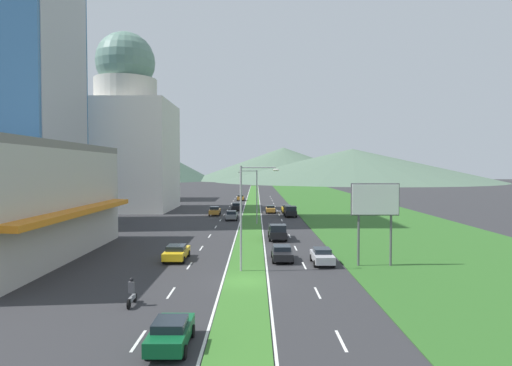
# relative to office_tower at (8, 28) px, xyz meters

# --- Properties ---
(ground_plane) EXTENTS (600.00, 600.00, 0.00)m
(ground_plane) POSITION_rel_office_tower_xyz_m (36.31, -33.65, -29.61)
(ground_plane) COLOR #2D2D30
(grass_median) EXTENTS (3.20, 240.00, 0.06)m
(grass_median) POSITION_rel_office_tower_xyz_m (36.31, 26.35, -29.58)
(grass_median) COLOR #387028
(grass_median) RESTS_ON ground_plane
(grass_verge_right) EXTENTS (24.00, 240.00, 0.06)m
(grass_verge_right) POSITION_rel_office_tower_xyz_m (56.91, 26.35, -29.58)
(grass_verge_right) COLOR #2D6023
(grass_verge_right) RESTS_ON ground_plane
(lane_dash_left_1) EXTENTS (0.16, 2.80, 0.01)m
(lane_dash_left_1) POSITION_rel_office_tower_xyz_m (31.21, -45.12, -29.60)
(lane_dash_left_1) COLOR silver
(lane_dash_left_1) RESTS_ON ground_plane
(lane_dash_left_2) EXTENTS (0.16, 2.80, 0.01)m
(lane_dash_left_2) POSITION_rel_office_tower_xyz_m (31.21, -36.60, -29.60)
(lane_dash_left_2) COLOR silver
(lane_dash_left_2) RESTS_ON ground_plane
(lane_dash_left_3) EXTENTS (0.16, 2.80, 0.01)m
(lane_dash_left_3) POSITION_rel_office_tower_xyz_m (31.21, -28.08, -29.60)
(lane_dash_left_3) COLOR silver
(lane_dash_left_3) RESTS_ON ground_plane
(lane_dash_left_4) EXTENTS (0.16, 2.80, 0.01)m
(lane_dash_left_4) POSITION_rel_office_tower_xyz_m (31.21, -19.55, -29.60)
(lane_dash_left_4) COLOR silver
(lane_dash_left_4) RESTS_ON ground_plane
(lane_dash_left_5) EXTENTS (0.16, 2.80, 0.01)m
(lane_dash_left_5) POSITION_rel_office_tower_xyz_m (31.21, -11.03, -29.60)
(lane_dash_left_5) COLOR silver
(lane_dash_left_5) RESTS_ON ground_plane
(lane_dash_left_6) EXTENTS (0.16, 2.80, 0.01)m
(lane_dash_left_6) POSITION_rel_office_tower_xyz_m (31.21, -2.51, -29.60)
(lane_dash_left_6) COLOR silver
(lane_dash_left_6) RESTS_ON ground_plane
(lane_dash_left_7) EXTENTS (0.16, 2.80, 0.01)m
(lane_dash_left_7) POSITION_rel_office_tower_xyz_m (31.21, 6.02, -29.60)
(lane_dash_left_7) COLOR silver
(lane_dash_left_7) RESTS_ON ground_plane
(lane_dash_left_8) EXTENTS (0.16, 2.80, 0.01)m
(lane_dash_left_8) POSITION_rel_office_tower_xyz_m (31.21, 14.54, -29.60)
(lane_dash_left_8) COLOR silver
(lane_dash_left_8) RESTS_ON ground_plane
(lane_dash_left_9) EXTENTS (0.16, 2.80, 0.01)m
(lane_dash_left_9) POSITION_rel_office_tower_xyz_m (31.21, 23.06, -29.60)
(lane_dash_left_9) COLOR silver
(lane_dash_left_9) RESTS_ON ground_plane
(lane_dash_left_10) EXTENTS (0.16, 2.80, 0.01)m
(lane_dash_left_10) POSITION_rel_office_tower_xyz_m (31.21, 31.59, -29.60)
(lane_dash_left_10) COLOR silver
(lane_dash_left_10) RESTS_ON ground_plane
(lane_dash_left_11) EXTENTS (0.16, 2.80, 0.01)m
(lane_dash_left_11) POSITION_rel_office_tower_xyz_m (31.21, 40.11, -29.60)
(lane_dash_left_11) COLOR silver
(lane_dash_left_11) RESTS_ON ground_plane
(lane_dash_left_12) EXTENTS (0.16, 2.80, 0.01)m
(lane_dash_left_12) POSITION_rel_office_tower_xyz_m (31.21, 48.63, -29.60)
(lane_dash_left_12) COLOR silver
(lane_dash_left_12) RESTS_ON ground_plane
(lane_dash_left_13) EXTENTS (0.16, 2.80, 0.01)m
(lane_dash_left_13) POSITION_rel_office_tower_xyz_m (31.21, 57.16, -29.60)
(lane_dash_left_13) COLOR silver
(lane_dash_left_13) RESTS_ON ground_plane
(lane_dash_left_14) EXTENTS (0.16, 2.80, 0.01)m
(lane_dash_left_14) POSITION_rel_office_tower_xyz_m (31.21, 65.68, -29.60)
(lane_dash_left_14) COLOR silver
(lane_dash_left_14) RESTS_ON ground_plane
(lane_dash_right_1) EXTENTS (0.16, 2.80, 0.01)m
(lane_dash_right_1) POSITION_rel_office_tower_xyz_m (41.41, -45.12, -29.60)
(lane_dash_right_1) COLOR silver
(lane_dash_right_1) RESTS_ON ground_plane
(lane_dash_right_2) EXTENTS (0.16, 2.80, 0.01)m
(lane_dash_right_2) POSITION_rel_office_tower_xyz_m (41.41, -36.60, -29.60)
(lane_dash_right_2) COLOR silver
(lane_dash_right_2) RESTS_ON ground_plane
(lane_dash_right_3) EXTENTS (0.16, 2.80, 0.01)m
(lane_dash_right_3) POSITION_rel_office_tower_xyz_m (41.41, -28.08, -29.60)
(lane_dash_right_3) COLOR silver
(lane_dash_right_3) RESTS_ON ground_plane
(lane_dash_right_4) EXTENTS (0.16, 2.80, 0.01)m
(lane_dash_right_4) POSITION_rel_office_tower_xyz_m (41.41, -19.55, -29.60)
(lane_dash_right_4) COLOR silver
(lane_dash_right_4) RESTS_ON ground_plane
(lane_dash_right_5) EXTENTS (0.16, 2.80, 0.01)m
(lane_dash_right_5) POSITION_rel_office_tower_xyz_m (41.41, -11.03, -29.60)
(lane_dash_right_5) COLOR silver
(lane_dash_right_5) RESTS_ON ground_plane
(lane_dash_right_6) EXTENTS (0.16, 2.80, 0.01)m
(lane_dash_right_6) POSITION_rel_office_tower_xyz_m (41.41, -2.51, -29.60)
(lane_dash_right_6) COLOR silver
(lane_dash_right_6) RESTS_ON ground_plane
(lane_dash_right_7) EXTENTS (0.16, 2.80, 0.01)m
(lane_dash_right_7) POSITION_rel_office_tower_xyz_m (41.41, 6.02, -29.60)
(lane_dash_right_7) COLOR silver
(lane_dash_right_7) RESTS_ON ground_plane
(lane_dash_right_8) EXTENTS (0.16, 2.80, 0.01)m
(lane_dash_right_8) POSITION_rel_office_tower_xyz_m (41.41, 14.54, -29.60)
(lane_dash_right_8) COLOR silver
(lane_dash_right_8) RESTS_ON ground_plane
(lane_dash_right_9) EXTENTS (0.16, 2.80, 0.01)m
(lane_dash_right_9) POSITION_rel_office_tower_xyz_m (41.41, 23.06, -29.60)
(lane_dash_right_9) COLOR silver
(lane_dash_right_9) RESTS_ON ground_plane
(lane_dash_right_10) EXTENTS (0.16, 2.80, 0.01)m
(lane_dash_right_10) POSITION_rel_office_tower_xyz_m (41.41, 31.59, -29.60)
(lane_dash_right_10) COLOR silver
(lane_dash_right_10) RESTS_ON ground_plane
(lane_dash_right_11) EXTENTS (0.16, 2.80, 0.01)m
(lane_dash_right_11) POSITION_rel_office_tower_xyz_m (41.41, 40.11, -29.60)
(lane_dash_right_11) COLOR silver
(lane_dash_right_11) RESTS_ON ground_plane
(lane_dash_right_12) EXTENTS (0.16, 2.80, 0.01)m
(lane_dash_right_12) POSITION_rel_office_tower_xyz_m (41.41, 48.63, -29.60)
(lane_dash_right_12) COLOR silver
(lane_dash_right_12) RESTS_ON ground_plane
(lane_dash_right_13) EXTENTS (0.16, 2.80, 0.01)m
(lane_dash_right_13) POSITION_rel_office_tower_xyz_m (41.41, 57.16, -29.60)
(lane_dash_right_13) COLOR silver
(lane_dash_right_13) RESTS_ON ground_plane
(lane_dash_right_14) EXTENTS (0.16, 2.80, 0.01)m
(lane_dash_right_14) POSITION_rel_office_tower_xyz_m (41.41, 65.68, -29.60)
(lane_dash_right_14) COLOR silver
(lane_dash_right_14) RESTS_ON ground_plane
(edge_line_median_left) EXTENTS (0.16, 240.00, 0.01)m
(edge_line_median_left) POSITION_rel_office_tower_xyz_m (34.56, 26.35, -29.60)
(edge_line_median_left) COLOR silver
(edge_line_median_left) RESTS_ON ground_plane
(edge_line_median_right) EXTENTS (0.16, 240.00, 0.01)m
(edge_line_median_right) POSITION_rel_office_tower_xyz_m (38.06, 26.35, -29.60)
(edge_line_median_right) COLOR silver
(edge_line_median_right) RESTS_ON ground_plane
(office_tower) EXTENTS (18.81, 18.81, 58.75)m
(office_tower) POSITION_rel_office_tower_xyz_m (0.00, 0.00, 0.00)
(office_tower) COLOR teal
(office_tower) RESTS_ON ground_plane
(domed_building) EXTENTS (18.83, 18.83, 36.37)m
(domed_building) POSITION_rel_office_tower_xyz_m (10.39, 24.22, -14.40)
(domed_building) COLOR silver
(domed_building) RESTS_ON ground_plane
(midrise_colored) EXTENTS (16.08, 16.08, 19.59)m
(midrise_colored) POSITION_rel_office_tower_xyz_m (1.92, 52.37, -19.82)
(midrise_colored) COLOR silver
(midrise_colored) RESTS_ON ground_plane
(hill_far_left) EXTENTS (143.90, 143.90, 38.36)m
(hill_far_left) POSITION_rel_office_tower_xyz_m (-64.00, 235.11, -10.43)
(hill_far_left) COLOR #3D5647
(hill_far_left) RESTS_ON ground_plane
(hill_far_center) EXTENTS (129.61, 129.61, 22.86)m
(hill_far_center) POSITION_rel_office_tower_xyz_m (56.40, 244.72, -18.18)
(hill_far_center) COLOR #516B56
(hill_far_center) RESTS_ON ground_plane
(hill_far_right) EXTENTS (178.42, 178.42, 20.76)m
(hill_far_right) POSITION_rel_office_tower_xyz_m (98.92, 216.92, -19.23)
(hill_far_right) COLOR #516B56
(hill_far_right) RESTS_ON ground_plane
(street_lamp_near) EXTENTS (3.29, 0.46, 8.87)m
(street_lamp_near) POSITION_rel_office_tower_xyz_m (36.25, -30.26, -24.44)
(street_lamp_near) COLOR #99999E
(street_lamp_near) RESTS_ON ground_plane
(street_lamp_mid) EXTENTS (2.98, 0.28, 8.35)m
(street_lamp_mid) POSITION_rel_office_tower_xyz_m (36.90, 0.70, -24.75)
(street_lamp_mid) COLOR #99999E
(street_lamp_mid) RESTS_ON ground_plane
(billboard_roadside) EXTENTS (4.27, 0.28, 7.35)m
(billboard_roadside) POSITION_rel_office_tower_xyz_m (47.60, -28.34, -24.12)
(billboard_roadside) COLOR #4C4C51
(billboard_roadside) RESTS_ON ground_plane
(car_0) EXTENTS (1.91, 4.72, 1.50)m
(car_0) POSITION_rel_office_tower_xyz_m (33.09, 23.35, -28.84)
(car_0) COLOR black
(car_0) RESTS_ON ground_plane
(car_1) EXTENTS (1.96, 4.16, 1.62)m
(car_1) POSITION_rel_office_tower_xyz_m (29.58, 13.45, -28.80)
(car_1) COLOR #C6842D
(car_1) RESTS_ON ground_plane
(car_2) EXTENTS (2.03, 4.72, 1.43)m
(car_2) POSITION_rel_office_tower_xyz_m (29.62, -25.65, -28.86)
(car_2) COLOR yellow
(car_2) RESTS_ON ground_plane
(car_3) EXTENTS (1.87, 4.17, 1.41)m
(car_3) POSITION_rel_office_tower_xyz_m (43.11, -27.40, -28.87)
(car_3) COLOR #B2B2B7
(car_3) RESTS_ON ground_plane
(car_4) EXTENTS (1.91, 4.66, 1.49)m
(car_4) POSITION_rel_office_tower_xyz_m (33.06, 49.68, -28.83)
(car_4) COLOR #C6842D
(car_4) RESTS_ON ground_plane
(car_5) EXTENTS (1.96, 4.39, 1.37)m
(car_5) POSITION_rel_office_tower_xyz_m (39.57, -25.83, -28.89)
(car_5) COLOR black
(car_5) RESTS_ON ground_plane
(car_6) EXTENTS (1.98, 4.23, 1.49)m
(car_6) POSITION_rel_office_tower_xyz_m (43.07, 18.00, -28.84)
(car_6) COLOR yellow
(car_6) RESTS_ON ground_plane
(car_7) EXTENTS (1.92, 4.71, 1.52)m
(car_7) POSITION_rel_office_tower_xyz_m (33.05, 6.62, -28.84)
(car_7) COLOR slate
(car_7) RESTS_ON ground_plane
(car_8) EXTENTS (1.85, 4.09, 1.43)m
(car_8) POSITION_rel_office_tower_xyz_m (39.92, 17.77, -28.87)
(car_8) COLOR #C6842D
(car_8) RESTS_ON ground_plane
(car_9) EXTENTS (1.91, 4.18, 1.42)m
(car_9) POSITION_rel_office_tower_xyz_m (33.00, -45.96, -28.87)
(car_9) COLOR #0C5128
(car_9) RESTS_ON ground_plane
(pickup_truck_0) EXTENTS (2.18, 5.40, 2.00)m
(pickup_truck_0) POSITION_rel_office_tower_xyz_m (43.21, 11.21, -28.63)
(pickup_truck_0) COLOR black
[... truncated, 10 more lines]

